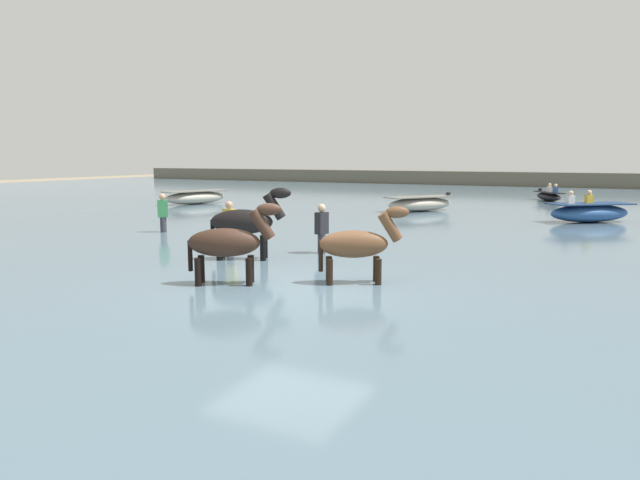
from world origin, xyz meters
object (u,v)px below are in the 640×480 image
(horse_flank_black, at_px, (245,224))
(boat_mid_outer, at_px, (420,204))
(person_onlooker_right, at_px, (163,217))
(person_wading_close, at_px, (230,230))
(boat_distant_east, at_px, (589,212))
(person_onlooker_left, at_px, (322,234))
(horse_trailing_dark_bay, at_px, (228,245))
(boat_near_port, at_px, (195,197))
(horse_lead_bay, at_px, (357,246))
(boat_far_offshore, at_px, (549,196))

(horse_flank_black, xyz_separation_m, boat_mid_outer, (0.22, 13.39, -0.51))
(boat_mid_outer, distance_m, person_onlooker_right, 11.80)
(horse_flank_black, relative_size, person_wading_close, 1.27)
(boat_distant_east, relative_size, person_onlooker_right, 1.96)
(person_onlooker_left, distance_m, person_onlooker_right, 6.41)
(horse_trailing_dark_bay, height_order, person_onlooker_right, horse_trailing_dark_bay)
(person_onlooker_right, bearing_deg, boat_near_port, 123.76)
(person_onlooker_left, bearing_deg, horse_lead_bay, -52.27)
(boat_distant_east, distance_m, boat_near_port, 18.24)
(horse_lead_bay, bearing_deg, horse_flank_black, 160.60)
(boat_far_offshore, bearing_deg, horse_flank_black, -102.10)
(horse_flank_black, bearing_deg, person_onlooker_right, 150.75)
(boat_far_offshore, distance_m, person_onlooker_left, 21.16)
(person_onlooker_right, bearing_deg, boat_mid_outer, 63.40)
(horse_flank_black, xyz_separation_m, person_onlooker_right, (-5.06, 2.84, -0.36))
(horse_lead_bay, distance_m, boat_far_offshore, 23.63)
(boat_far_offshore, relative_size, person_onlooker_right, 1.60)
(horse_lead_bay, distance_m, horse_trailing_dark_bay, 2.43)
(person_wading_close, bearing_deg, person_onlooker_right, 156.69)
(horse_flank_black, distance_m, boat_distant_east, 13.95)
(boat_distant_east, relative_size, boat_near_port, 0.87)
(boat_far_offshore, relative_size, boat_mid_outer, 0.78)
(horse_lead_bay, bearing_deg, boat_mid_outer, 102.05)
(boat_far_offshore, xyz_separation_m, person_onlooker_left, (-3.58, -20.85, 0.22))
(horse_lead_bay, xyz_separation_m, boat_mid_outer, (-3.11, 14.56, -0.38))
(horse_trailing_dark_bay, distance_m, person_onlooker_left, 3.89)
(horse_lead_bay, xyz_separation_m, person_wading_close, (-4.66, 2.40, -0.23))
(horse_flank_black, height_order, person_wading_close, horse_flank_black)
(horse_lead_bay, relative_size, boat_mid_outer, 0.55)
(horse_flank_black, height_order, boat_mid_outer, horse_flank_black)
(boat_mid_outer, distance_m, boat_near_port, 11.50)
(boat_distant_east, bearing_deg, person_wading_close, -127.77)
(boat_distant_east, height_order, person_onlooker_right, person_onlooker_right)
(horse_trailing_dark_bay, distance_m, horse_flank_black, 2.62)
(boat_mid_outer, bearing_deg, boat_near_port, -173.17)
(person_onlooker_right, bearing_deg, person_onlooker_left, -11.55)
(boat_far_offshore, height_order, boat_near_port, boat_far_offshore)
(boat_near_port, bearing_deg, horse_trailing_dark_bay, -49.18)
(horse_lead_bay, xyz_separation_m, boat_distant_east, (3.71, 13.21, -0.35))
(boat_near_port, xyz_separation_m, person_onlooker_left, (12.42, -10.47, 0.14))
(boat_near_port, xyz_separation_m, person_wading_close, (9.87, -10.79, 0.14))
(boat_near_port, bearing_deg, boat_distant_east, 0.05)
(person_wading_close, xyz_separation_m, person_onlooker_left, (2.55, 0.32, 0.00))
(boat_distant_east, xyz_separation_m, boat_near_port, (-18.24, -0.02, -0.02))
(horse_trailing_dark_bay, relative_size, horse_flank_black, 0.93)
(horse_trailing_dark_bay, distance_m, boat_near_port, 18.96)
(boat_far_offshore, bearing_deg, boat_near_port, -147.01)
(horse_trailing_dark_bay, bearing_deg, person_wading_close, 125.39)
(horse_flank_black, height_order, person_onlooker_right, horse_flank_black)
(horse_trailing_dark_bay, height_order, boat_distant_east, horse_trailing_dark_bay)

